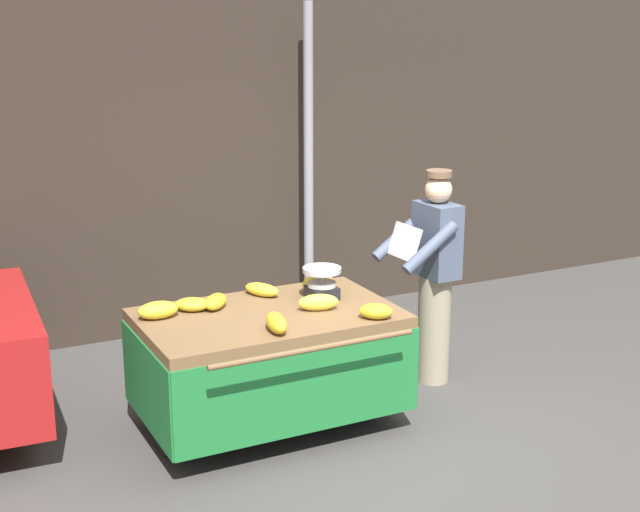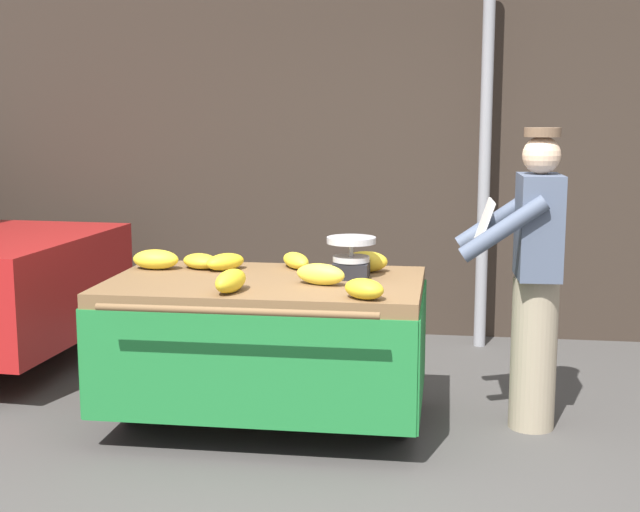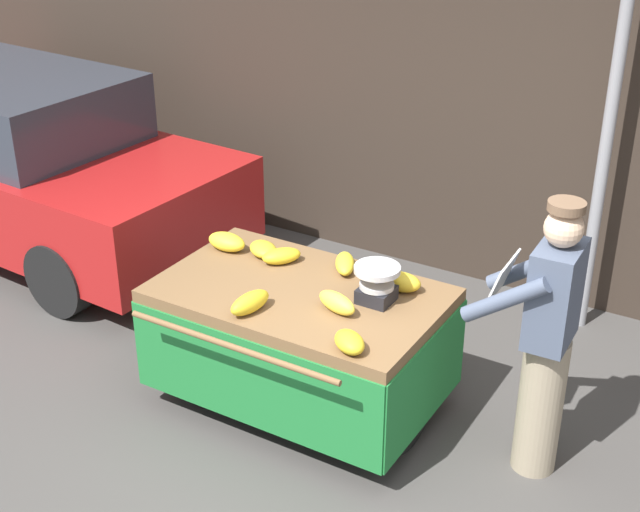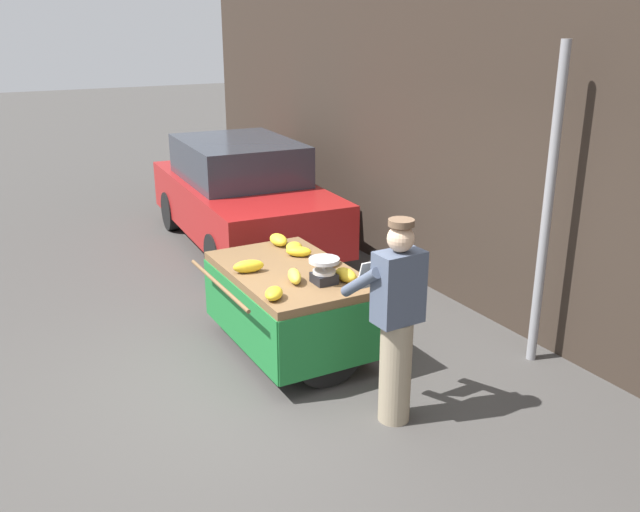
# 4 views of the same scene
# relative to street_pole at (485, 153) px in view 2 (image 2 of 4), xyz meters

# --- Properties ---
(ground_plane) EXTENTS (60.00, 60.00, 0.00)m
(ground_plane) POSITION_rel_street_pole_xyz_m (-0.74, -2.54, -1.49)
(ground_plane) COLOR #423F3D
(back_wall) EXTENTS (16.00, 0.24, 4.12)m
(back_wall) POSITION_rel_street_pole_xyz_m (-0.74, 0.41, 0.57)
(back_wall) COLOR #332821
(back_wall) RESTS_ON ground
(street_pole) EXTENTS (0.09, 0.09, 2.98)m
(street_pole) POSITION_rel_street_pole_xyz_m (0.00, 0.00, 0.00)
(street_pole) COLOR gray
(street_pole) RESTS_ON ground
(banana_cart) EXTENTS (1.79, 1.30, 0.86)m
(banana_cart) POSITION_rel_street_pole_xyz_m (-1.28, -1.98, -0.85)
(banana_cart) COLOR brown
(banana_cart) RESTS_ON ground
(weighing_scale) EXTENTS (0.28, 0.28, 0.24)m
(weighing_scale) POSITION_rel_street_pole_xyz_m (-0.80, -1.86, -0.50)
(weighing_scale) COLOR black
(weighing_scale) RESTS_ON banana_cart
(banana_bunch_0) EXTENTS (0.17, 0.31, 0.12)m
(banana_bunch_0) POSITION_rel_street_pole_xyz_m (-1.38, -2.36, -0.56)
(banana_bunch_0) COLOR gold
(banana_bunch_0) RESTS_ON banana_cart
(banana_bunch_1) EXTENTS (0.29, 0.27, 0.09)m
(banana_bunch_1) POSITION_rel_street_pole_xyz_m (-1.73, -1.70, -0.58)
(banana_bunch_1) COLOR gold
(banana_bunch_1) RESTS_ON banana_cart
(banana_bunch_2) EXTENTS (0.27, 0.25, 0.11)m
(banana_bunch_2) POSITION_rel_street_pole_xyz_m (-0.68, -2.42, -0.57)
(banana_bunch_2) COLOR gold
(banana_bunch_2) RESTS_ON banana_cart
(banana_bunch_3) EXTENTS (0.31, 0.19, 0.12)m
(banana_bunch_3) POSITION_rel_street_pole_xyz_m (-0.95, -2.09, -0.56)
(banana_bunch_3) COLOR yellow
(banana_bunch_3) RESTS_ON banana_cart
(banana_bunch_4) EXTENTS (0.28, 0.17, 0.12)m
(banana_bunch_4) POSITION_rel_street_pole_xyz_m (-2.00, -1.75, -0.56)
(banana_bunch_4) COLOR yellow
(banana_bunch_4) RESTS_ON banana_cart
(banana_bunch_5) EXTENTS (0.28, 0.17, 0.12)m
(banana_bunch_5) POSITION_rel_street_pole_xyz_m (-0.74, -1.67, -0.56)
(banana_bunch_5) COLOR gold
(banana_bunch_5) RESTS_ON banana_cart
(banana_bunch_6) EXTENTS (0.27, 0.29, 0.10)m
(banana_bunch_6) POSITION_rel_street_pole_xyz_m (-1.57, -1.73, -0.57)
(banana_bunch_6) COLOR gold
(banana_bunch_6) RESTS_ON banana_cart
(banana_bunch_7) EXTENTS (0.25, 0.31, 0.10)m
(banana_bunch_7) POSITION_rel_street_pole_xyz_m (-1.17, -1.60, -0.58)
(banana_bunch_7) COLOR yellow
(banana_bunch_7) RESTS_ON banana_cart
(vendor_person) EXTENTS (0.59, 0.53, 1.71)m
(vendor_person) POSITION_rel_street_pole_xyz_m (0.22, -1.78, -0.61)
(vendor_person) COLOR gray
(vendor_person) RESTS_ON ground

